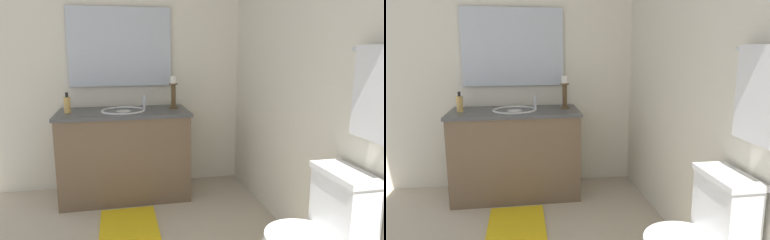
# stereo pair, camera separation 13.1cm
# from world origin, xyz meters

# --- Properties ---
(wall_back) EXTENTS (2.77, 0.04, 2.45)m
(wall_back) POSITION_xyz_m (0.00, 1.34, 1.23)
(wall_back) COLOR silver
(wall_back) RESTS_ON ground
(wall_left) EXTENTS (0.04, 2.67, 2.45)m
(wall_left) POSITION_xyz_m (-1.39, 0.00, 1.23)
(wall_left) COLOR silver
(wall_left) RESTS_ON ground
(vanity_cabinet) EXTENTS (0.58, 1.18, 0.81)m
(vanity_cabinet) POSITION_xyz_m (-1.06, 0.14, 0.41)
(vanity_cabinet) COLOR brown
(vanity_cabinet) RESTS_ON ground
(sink_basin) EXTENTS (0.40, 0.40, 0.24)m
(sink_basin) POSITION_xyz_m (-1.06, 0.14, 0.77)
(sink_basin) COLOR white
(sink_basin) RESTS_ON vanity_cabinet
(mirror) EXTENTS (0.02, 0.97, 0.74)m
(mirror) POSITION_xyz_m (-1.34, 0.14, 1.38)
(mirror) COLOR silver
(candle_holder_tall) EXTENTS (0.09, 0.09, 0.30)m
(candle_holder_tall) POSITION_xyz_m (-1.12, 0.61, 0.97)
(candle_holder_tall) COLOR brown
(candle_holder_tall) RESTS_ON vanity_cabinet
(soap_bottle) EXTENTS (0.06, 0.06, 0.18)m
(soap_bottle) POSITION_xyz_m (-1.06, -0.34, 0.88)
(soap_bottle) COLOR #E5B259
(soap_bottle) RESTS_ON vanity_cabinet
(towel_near_vanity) EXTENTS (0.28, 0.03, 0.45)m
(towel_near_vanity) POSITION_xyz_m (0.74, 1.26, 1.15)
(towel_near_vanity) COLOR white
(towel_near_vanity) RESTS_ON towel_bar
(bath_mat) EXTENTS (0.60, 0.44, 0.02)m
(bath_mat) POSITION_xyz_m (-0.44, 0.14, 0.01)
(bath_mat) COLOR yellow
(bath_mat) RESTS_ON ground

